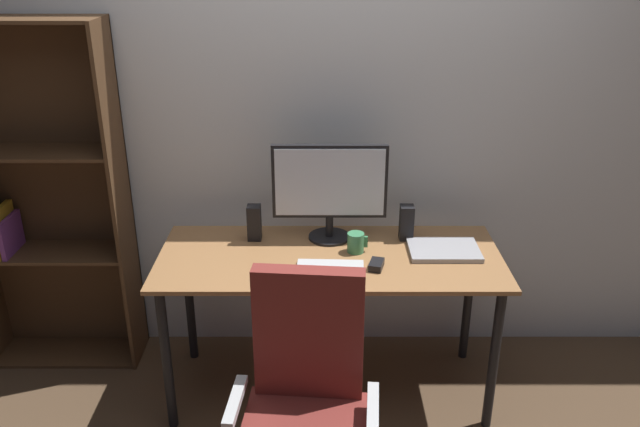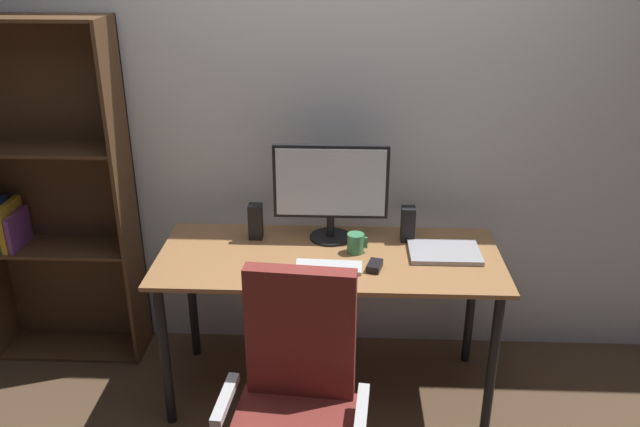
{
  "view_description": "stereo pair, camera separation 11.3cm",
  "coord_description": "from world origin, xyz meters",
  "px_view_note": "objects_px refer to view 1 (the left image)",
  "views": [
    {
      "loc": [
        -0.04,
        -2.62,
        2.07
      ],
      "look_at": [
        -0.04,
        -0.04,
        0.96
      ],
      "focal_mm": 36.3,
      "sensor_mm": 36.0,
      "label": 1
    },
    {
      "loc": [
        0.07,
        -2.62,
        2.07
      ],
      "look_at": [
        -0.04,
        -0.04,
        0.96
      ],
      "focal_mm": 36.3,
      "sensor_mm": 36.0,
      "label": 2
    }
  ],
  "objects_px": {
    "coffee_mug": "(355,243)",
    "bookshelf": "(41,204)",
    "office_chair": "(305,422)",
    "keyboard": "(330,267)",
    "monitor": "(330,187)",
    "speaker_right": "(406,223)",
    "laptop": "(443,250)",
    "speaker_left": "(253,223)",
    "desk": "(329,273)",
    "mouse": "(375,265)"
  },
  "relations": [
    {
      "from": "coffee_mug",
      "to": "speaker_right",
      "type": "xyz_separation_m",
      "value": [
        0.25,
        0.14,
        0.04
      ]
    },
    {
      "from": "mouse",
      "to": "speaker_right",
      "type": "height_order",
      "value": "speaker_right"
    },
    {
      "from": "mouse",
      "to": "coffee_mug",
      "type": "distance_m",
      "value": 0.18
    },
    {
      "from": "monitor",
      "to": "mouse",
      "type": "relative_size",
      "value": 5.58
    },
    {
      "from": "desk",
      "to": "keyboard",
      "type": "relative_size",
      "value": 5.38
    },
    {
      "from": "mouse",
      "to": "bookshelf",
      "type": "bearing_deg",
      "value": 179.71
    },
    {
      "from": "speaker_right",
      "to": "desk",
      "type": "bearing_deg",
      "value": -154.27
    },
    {
      "from": "speaker_right",
      "to": "bookshelf",
      "type": "xyz_separation_m",
      "value": [
        -1.79,
        0.15,
        0.03
      ]
    },
    {
      "from": "coffee_mug",
      "to": "bookshelf",
      "type": "height_order",
      "value": "bookshelf"
    },
    {
      "from": "desk",
      "to": "office_chair",
      "type": "distance_m",
      "value": 0.8
    },
    {
      "from": "office_chair",
      "to": "bookshelf",
      "type": "height_order",
      "value": "bookshelf"
    },
    {
      "from": "bookshelf",
      "to": "desk",
      "type": "bearing_deg",
      "value": -12.94
    },
    {
      "from": "laptop",
      "to": "speaker_left",
      "type": "bearing_deg",
      "value": 170.83
    },
    {
      "from": "laptop",
      "to": "bookshelf",
      "type": "bearing_deg",
      "value": 171.45
    },
    {
      "from": "mouse",
      "to": "speaker_right",
      "type": "bearing_deg",
      "value": 76.21
    },
    {
      "from": "desk",
      "to": "speaker_right",
      "type": "xyz_separation_m",
      "value": [
        0.37,
        0.18,
        0.17
      ]
    },
    {
      "from": "coffee_mug",
      "to": "speaker_right",
      "type": "bearing_deg",
      "value": 29.17
    },
    {
      "from": "monitor",
      "to": "laptop",
      "type": "relative_size",
      "value": 1.68
    },
    {
      "from": "monitor",
      "to": "laptop",
      "type": "xyz_separation_m",
      "value": [
        0.52,
        -0.15,
        -0.25
      ]
    },
    {
      "from": "keyboard",
      "to": "laptop",
      "type": "relative_size",
      "value": 0.91
    },
    {
      "from": "desk",
      "to": "mouse",
      "type": "bearing_deg",
      "value": -31.13
    },
    {
      "from": "mouse",
      "to": "coffee_mug",
      "type": "bearing_deg",
      "value": 132.26
    },
    {
      "from": "desk",
      "to": "laptop",
      "type": "bearing_deg",
      "value": 3.72
    },
    {
      "from": "coffee_mug",
      "to": "speaker_right",
      "type": "relative_size",
      "value": 0.55
    },
    {
      "from": "keyboard",
      "to": "mouse",
      "type": "distance_m",
      "value": 0.2
    },
    {
      "from": "coffee_mug",
      "to": "laptop",
      "type": "relative_size",
      "value": 0.29
    },
    {
      "from": "speaker_right",
      "to": "office_chair",
      "type": "xyz_separation_m",
      "value": [
        -0.46,
        -0.95,
        -0.37
      ]
    },
    {
      "from": "desk",
      "to": "mouse",
      "type": "xyz_separation_m",
      "value": [
        0.2,
        -0.12,
        0.11
      ]
    },
    {
      "from": "mouse",
      "to": "speaker_left",
      "type": "bearing_deg",
      "value": 167.09
    },
    {
      "from": "mouse",
      "to": "desk",
      "type": "bearing_deg",
      "value": 164.03
    },
    {
      "from": "desk",
      "to": "laptop",
      "type": "xyz_separation_m",
      "value": [
        0.52,
        0.03,
        0.1
      ]
    },
    {
      "from": "keyboard",
      "to": "monitor",
      "type": "bearing_deg",
      "value": 92.03
    },
    {
      "from": "monitor",
      "to": "speaker_right",
      "type": "relative_size",
      "value": 3.15
    },
    {
      "from": "office_chair",
      "to": "bookshelf",
      "type": "xyz_separation_m",
      "value": [
        -1.32,
        1.1,
        0.4
      ]
    },
    {
      "from": "keyboard",
      "to": "office_chair",
      "type": "bearing_deg",
      "value": -96.58
    },
    {
      "from": "mouse",
      "to": "speaker_right",
      "type": "xyz_separation_m",
      "value": [
        0.16,
        0.3,
        0.07
      ]
    },
    {
      "from": "monitor",
      "to": "office_chair",
      "type": "distance_m",
      "value": 1.11
    },
    {
      "from": "laptop",
      "to": "speaker_right",
      "type": "height_order",
      "value": "speaker_right"
    },
    {
      "from": "coffee_mug",
      "to": "office_chair",
      "type": "xyz_separation_m",
      "value": [
        -0.22,
        -0.81,
        -0.33
      ]
    },
    {
      "from": "monitor",
      "to": "office_chair",
      "type": "height_order",
      "value": "monitor"
    },
    {
      "from": "office_chair",
      "to": "speaker_right",
      "type": "bearing_deg",
      "value": 68.95
    },
    {
      "from": "desk",
      "to": "speaker_left",
      "type": "xyz_separation_m",
      "value": [
        -0.36,
        0.18,
        0.17
      ]
    },
    {
      "from": "keyboard",
      "to": "speaker_left",
      "type": "height_order",
      "value": "speaker_left"
    },
    {
      "from": "keyboard",
      "to": "bookshelf",
      "type": "distance_m",
      "value": 1.5
    },
    {
      "from": "monitor",
      "to": "coffee_mug",
      "type": "bearing_deg",
      "value": -51.7
    },
    {
      "from": "coffee_mug",
      "to": "bookshelf",
      "type": "relative_size",
      "value": 0.05
    },
    {
      "from": "bookshelf",
      "to": "speaker_right",
      "type": "bearing_deg",
      "value": -4.8
    },
    {
      "from": "coffee_mug",
      "to": "office_chair",
      "type": "distance_m",
      "value": 0.9
    },
    {
      "from": "office_chair",
      "to": "keyboard",
      "type": "bearing_deg",
      "value": 86.09
    },
    {
      "from": "desk",
      "to": "monitor",
      "type": "xyz_separation_m",
      "value": [
        0.0,
        0.18,
        0.35
      ]
    }
  ]
}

